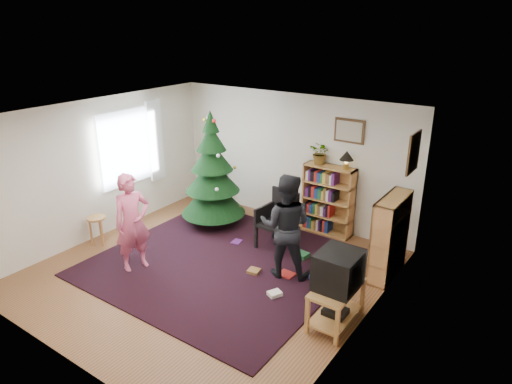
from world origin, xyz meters
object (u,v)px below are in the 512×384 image
Objects in this scene: potted_plant at (321,153)px; stool at (97,223)px; christmas_tree at (212,179)px; picture_right at (414,153)px; bookshelf_back at (328,199)px; person_by_chair at (286,226)px; bookshelf_right at (390,236)px; tv_stand at (336,302)px; person_standing at (132,223)px; table_lamp at (347,157)px; crt_tv at (338,270)px; picture_back at (349,131)px; armchair at (280,217)px.

stool is at bearing -136.33° from potted_plant.
potted_plant is (1.78, 0.91, 0.58)m from christmas_tree.
picture_right reaches higher than bookshelf_back.
stool is at bearing -3.22° from person_by_chair.
bookshelf_right is 0.78× the size of person_by_chair.
bookshelf_right reaches higher than tv_stand.
table_lamp reaches higher than person_standing.
christmas_tree is 4.18× the size of stool.
christmas_tree is at bearing 155.64° from crt_tv.
stool is at bearing -121.04° from christmas_tree.
person_by_chair reaches higher than person_standing.
crt_tv is at bearing -66.99° from table_lamp.
crt_tv is (1.07, -2.55, -1.15)m from picture_back.
bookshelf_back is at bearing 0.00° from potted_plant.
crt_tv is 1.36m from person_by_chair.
picture_back is at bearing 112.80° from tv_stand.
stool is 1.24m from person_standing.
picture_back is at bearing 51.10° from bookshelf_right.
crt_tv is at bearing -62.65° from person_standing.
picture_back reaches higher than tv_stand.
person_by_chair is (0.14, -1.74, 0.17)m from bookshelf_back.
picture_back is at bearing 27.76° from bookshelf_back.
person_standing is 0.96× the size of person_by_chair.
crt_tv is at bearing -24.36° from christmas_tree.
table_lamp is (0.16, 1.74, 0.70)m from person_by_chair.
armchair is 3.21m from stool.
picture_right is 0.59× the size of armchair.
picture_back is 0.35× the size of person_standing.
potted_plant is at bearing 161.68° from picture_right.
stool is 1.60× the size of table_lamp.
christmas_tree is 3.63m from crt_tv.
person_standing is at bearing -123.45° from bookshelf_back.
stool is (-2.65, -1.80, -0.14)m from armchair.
picture_right reaches higher than tv_stand.
picture_back reaches higher than potted_plant.
bookshelf_right is at bearing -26.62° from potted_plant.
tv_stand is (1.07, -2.55, -1.63)m from picture_back.
picture_back is 1.03× the size of stool.
person_by_chair is at bearing -85.36° from bookshelf_back.
tv_stand is at bearing -24.34° from christmas_tree.
table_lamp is (0.30, 0.00, 0.86)m from bookshelf_back.
armchair is at bearing 140.69° from tv_stand.
stool is 0.34× the size of person_standing.
potted_plant is (2.89, 2.76, 1.10)m from stool.
picture_back is at bearing 112.74° from crt_tv.
picture_right is 0.38× the size of person_standing.
picture_right reaches higher than person_by_chair.
table_lamp is at bearing -72.12° from picture_back.
crt_tv is 0.35× the size of person_standing.
armchair is at bearing -114.74° from bookshelf_back.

